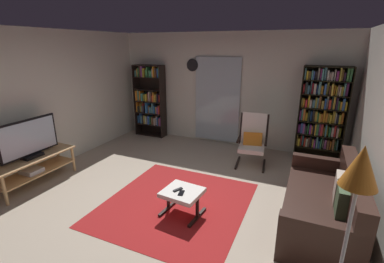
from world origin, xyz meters
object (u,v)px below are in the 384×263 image
at_px(bookshelf_near_sofa, 322,112).
at_px(leather_sofa, 325,204).
at_px(tv_remote, 178,190).
at_px(television, 29,139).
at_px(wall_clock, 192,65).
at_px(ottoman, 182,195).
at_px(tv_stand, 34,166).
at_px(cell_phone, 181,193).
at_px(floor_lamp_by_sofa, 356,192).
at_px(lounge_armchair, 253,138).
at_px(bookshelf_near_tv, 150,100).

height_order(bookshelf_near_sofa, leather_sofa, bookshelf_near_sofa).
bearing_deg(tv_remote, bookshelf_near_sofa, 85.31).
xyz_separation_m(television, tv_remote, (2.64, 0.22, -0.43)).
bearing_deg(wall_clock, bookshelf_near_sofa, -3.16).
relative_size(television, ottoman, 1.82).
relative_size(tv_stand, cell_phone, 9.95).
distance_m(television, cell_phone, 2.76).
height_order(television, cell_phone, television).
distance_m(television, tv_remote, 2.68).
distance_m(bookshelf_near_sofa, floor_lamp_by_sofa, 4.21).
distance_m(lounge_armchair, floor_lamp_by_sofa, 3.78).
height_order(tv_stand, lounge_armchair, lounge_armchair).
relative_size(tv_stand, bookshelf_near_tv, 0.76).
xyz_separation_m(tv_stand, cell_phone, (2.72, 0.17, 0.04)).
relative_size(television, wall_clock, 3.52).
xyz_separation_m(floor_lamp_by_sofa, wall_clock, (-3.00, 4.34, 0.38)).
xyz_separation_m(leather_sofa, cell_phone, (-1.80, -0.64, 0.08)).
distance_m(bookshelf_near_tv, tv_remote, 3.74).
distance_m(ottoman, cell_phone, 0.10).
bearing_deg(bookshelf_near_tv, leather_sofa, -29.30).
relative_size(tv_stand, bookshelf_near_sofa, 0.72).
distance_m(ottoman, wall_clock, 3.63).
distance_m(television, leather_sofa, 4.62).
bearing_deg(cell_phone, leather_sofa, 7.41).
bearing_deg(leather_sofa, television, -169.96).
xyz_separation_m(bookshelf_near_tv, lounge_armchair, (2.85, -0.75, -0.41)).
height_order(leather_sofa, tv_remote, leather_sofa).
bearing_deg(wall_clock, tv_stand, -114.51).
distance_m(television, bookshelf_near_tv, 3.16).
height_order(bookshelf_near_tv, ottoman, bookshelf_near_tv).
height_order(bookshelf_near_tv, floor_lamp_by_sofa, bookshelf_near_tv).
height_order(lounge_armchair, cell_phone, lounge_armchair).
xyz_separation_m(lounge_armchair, tv_remote, (-0.58, -2.16, -0.15)).
relative_size(cell_phone, wall_clock, 0.48).
height_order(ottoman, tv_remote, tv_remote).
bearing_deg(cell_phone, bookshelf_near_sofa, 48.10).
relative_size(lounge_armchair, cell_phone, 7.30).
bearing_deg(tv_stand, leather_sofa, 10.13).
xyz_separation_m(tv_stand, wall_clock, (1.50, 3.30, 1.52)).
distance_m(tv_stand, lounge_armchair, 4.01).
bearing_deg(tv_remote, television, -148.43).
bearing_deg(television, ottoman, 4.95).
distance_m(tv_remote, cell_phone, 0.10).
relative_size(bookshelf_near_sofa, floor_lamp_by_sofa, 1.09).
bearing_deg(bookshelf_near_sofa, leather_sofa, -87.51).
bearing_deg(bookshelf_near_sofa, tv_remote, -121.50).
xyz_separation_m(tv_remote, wall_clock, (-1.14, 3.07, 1.47)).
bearing_deg(leather_sofa, tv_stand, -169.87).
distance_m(cell_phone, wall_clock, 3.67).
distance_m(lounge_armchair, tv_remote, 2.24).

